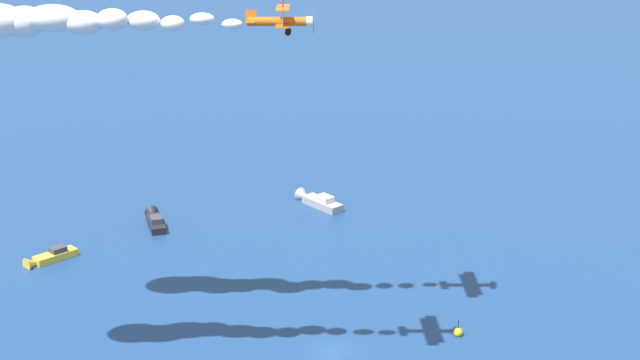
{
  "coord_description": "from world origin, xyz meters",
  "views": [
    {
      "loc": [
        123.38,
        -46.2,
        69.48
      ],
      "look_at": [
        -0.45,
        -1.24,
        20.54
      ],
      "focal_mm": 73.36,
      "sensor_mm": 36.0,
      "label": 1
    }
  ],
  "objects": [
    {
      "name": "smoke_trail_wingman",
      "position": [
        -5.24,
        -32.86,
        39.39
      ],
      "size": [
        14.44,
        32.7,
        4.82
      ],
      "color": "silver"
    },
    {
      "name": "marker_buoy",
      "position": [
        1.6,
        15.01,
        0.39
      ],
      "size": [
        1.1,
        1.1,
        2.1
      ],
      "color": "yellow",
      "rests_on": "ground_plane"
    },
    {
      "name": "motorboat_inshore",
      "position": [
        -43.58,
        -10.16,
        0.6
      ],
      "size": [
        7.81,
        2.68,
        2.23
      ],
      "color": "black",
      "rests_on": "ground_plane"
    },
    {
      "name": "biplane_wingman",
      "position": [
        4.03,
        -6.76,
        39.58
      ],
      "size": [
        7.38,
        7.11,
        3.65
      ],
      "color": "orange"
    },
    {
      "name": "ground_plane",
      "position": [
        0.0,
        0.0,
        0.0
      ],
      "size": [
        2000.0,
        2000.0,
        0.0
      ],
      "primitive_type": "plane",
      "color": "navy"
    },
    {
      "name": "motorboat_trailing",
      "position": [
        -42.76,
        13.69,
        0.65
      ],
      "size": [
        8.56,
        5.05,
        2.42
      ],
      "color": "#9E9993",
      "rests_on": "ground_plane"
    },
    {
      "name": "motorboat_far_stbd",
      "position": [
        -35.76,
        -26.2,
        0.57
      ],
      "size": [
        4.49,
        7.45,
        2.11
      ],
      "color": "gold",
      "rests_on": "ground_plane"
    }
  ]
}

